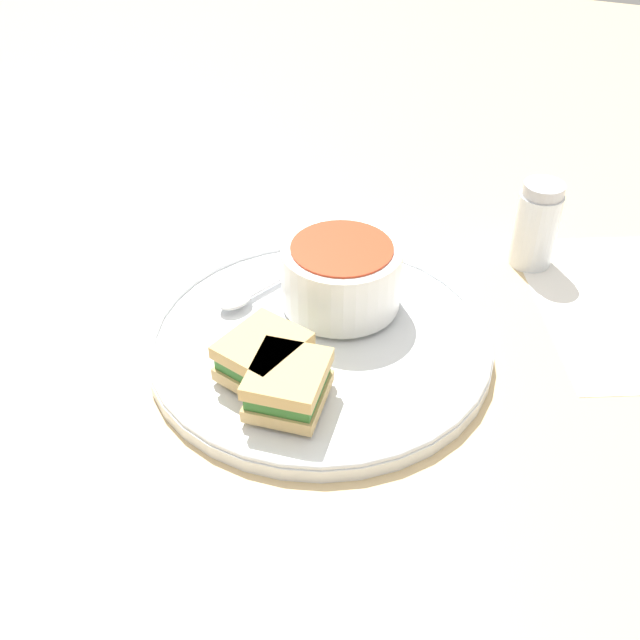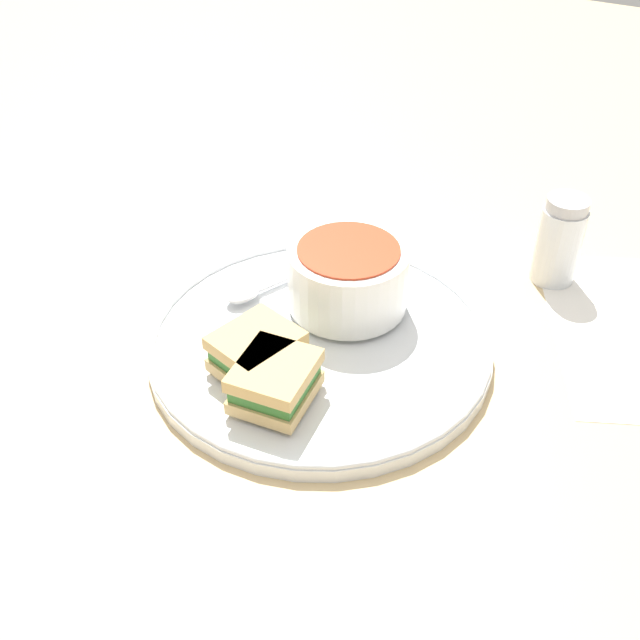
{
  "view_description": "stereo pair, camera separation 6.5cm",
  "coord_description": "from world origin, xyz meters",
  "px_view_note": "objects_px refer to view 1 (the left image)",
  "views": [
    {
      "loc": [
        0.19,
        -0.47,
        0.44
      ],
      "look_at": [
        0.0,
        0.0,
        0.03
      ],
      "focal_mm": 42.0,
      "sensor_mm": 36.0,
      "label": 1
    },
    {
      "loc": [
        0.25,
        -0.44,
        0.44
      ],
      "look_at": [
        0.0,
        0.0,
        0.03
      ],
      "focal_mm": 42.0,
      "sensor_mm": 36.0,
      "label": 2
    }
  ],
  "objects_px": {
    "sandwich_half_far": "(288,385)",
    "salt_shaker": "(536,225)",
    "sandwich_half_near": "(263,356)",
    "spoon": "(242,297)",
    "soup_bowl": "(343,275)"
  },
  "relations": [
    {
      "from": "spoon",
      "to": "sandwich_half_far",
      "type": "distance_m",
      "value": 0.14
    },
    {
      "from": "sandwich_half_near",
      "to": "sandwich_half_far",
      "type": "bearing_deg",
      "value": -35.06
    },
    {
      "from": "sandwich_half_near",
      "to": "sandwich_half_far",
      "type": "distance_m",
      "value": 0.04
    },
    {
      "from": "sandwich_half_near",
      "to": "sandwich_half_far",
      "type": "xyz_separation_m",
      "value": [
        0.03,
        -0.02,
        0.0
      ]
    },
    {
      "from": "sandwich_half_near",
      "to": "spoon",
      "type": "bearing_deg",
      "value": 127.09
    },
    {
      "from": "spoon",
      "to": "salt_shaker",
      "type": "height_order",
      "value": "salt_shaker"
    },
    {
      "from": "soup_bowl",
      "to": "spoon",
      "type": "distance_m",
      "value": 0.1
    },
    {
      "from": "sandwich_half_far",
      "to": "sandwich_half_near",
      "type": "bearing_deg",
      "value": 144.94
    },
    {
      "from": "sandwich_half_far",
      "to": "soup_bowl",
      "type": "bearing_deg",
      "value": 92.52
    },
    {
      "from": "sandwich_half_far",
      "to": "salt_shaker",
      "type": "xyz_separation_m",
      "value": [
        0.14,
        0.3,
        0.01
      ]
    },
    {
      "from": "soup_bowl",
      "to": "sandwich_half_far",
      "type": "relative_size",
      "value": 1.53
    },
    {
      "from": "soup_bowl",
      "to": "sandwich_half_near",
      "type": "relative_size",
      "value": 1.4
    },
    {
      "from": "soup_bowl",
      "to": "sandwich_half_near",
      "type": "height_order",
      "value": "soup_bowl"
    },
    {
      "from": "sandwich_half_near",
      "to": "salt_shaker",
      "type": "distance_m",
      "value": 0.32
    },
    {
      "from": "sandwich_half_far",
      "to": "salt_shaker",
      "type": "relative_size",
      "value": 0.79
    }
  ]
}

